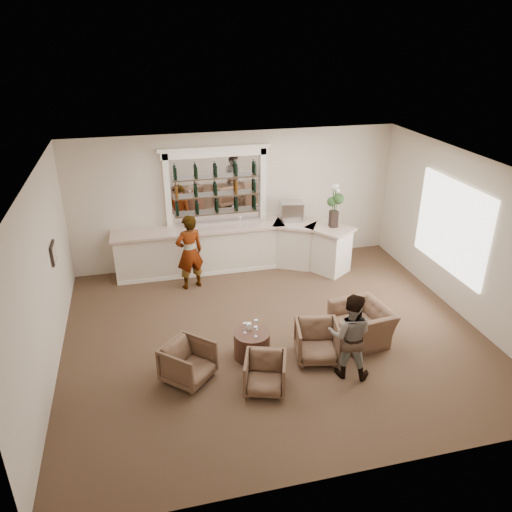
{
  "coord_description": "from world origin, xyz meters",
  "views": [
    {
      "loc": [
        -2.31,
        -7.94,
        5.52
      ],
      "look_at": [
        -0.14,
        0.9,
        1.3
      ],
      "focal_mm": 35.0,
      "sensor_mm": 36.0,
      "label": 1
    }
  ],
  "objects_px": {
    "armchair_left": "(188,362)",
    "flower_vase": "(335,203)",
    "armchair_right": "(317,342)",
    "armchair_far": "(362,324)",
    "guest": "(350,336)",
    "bar_counter": "(234,248)",
    "espresso_machine": "(292,211)",
    "sommelier": "(190,252)",
    "armchair_center": "(265,373)",
    "cocktail_table": "(252,344)"
  },
  "relations": [
    {
      "from": "cocktail_table",
      "to": "armchair_center",
      "type": "relative_size",
      "value": 0.95
    },
    {
      "from": "guest",
      "to": "espresso_machine",
      "type": "relative_size",
      "value": 2.94
    },
    {
      "from": "cocktail_table",
      "to": "flower_vase",
      "type": "relative_size",
      "value": 0.62
    },
    {
      "from": "espresso_machine",
      "to": "guest",
      "type": "bearing_deg",
      "value": -84.75
    },
    {
      "from": "sommelier",
      "to": "espresso_machine",
      "type": "bearing_deg",
      "value": 179.79
    },
    {
      "from": "bar_counter",
      "to": "armchair_right",
      "type": "xyz_separation_m",
      "value": [
        0.71,
        -3.93,
        -0.22
      ]
    },
    {
      "from": "armchair_right",
      "to": "flower_vase",
      "type": "bearing_deg",
      "value": 76.28
    },
    {
      "from": "bar_counter",
      "to": "flower_vase",
      "type": "xyz_separation_m",
      "value": [
        2.3,
        -0.57,
        1.16
      ]
    },
    {
      "from": "guest",
      "to": "armchair_right",
      "type": "bearing_deg",
      "value": -31.25
    },
    {
      "from": "armchair_left",
      "to": "armchair_far",
      "type": "bearing_deg",
      "value": -39.41
    },
    {
      "from": "armchair_right",
      "to": "cocktail_table",
      "type": "bearing_deg",
      "value": 174.98
    },
    {
      "from": "sommelier",
      "to": "espresso_machine",
      "type": "xyz_separation_m",
      "value": [
        2.63,
        0.75,
        0.49
      ]
    },
    {
      "from": "bar_counter",
      "to": "guest",
      "type": "xyz_separation_m",
      "value": [
        1.07,
        -4.48,
        0.2
      ]
    },
    {
      "from": "armchair_left",
      "to": "armchair_far",
      "type": "distance_m",
      "value": 3.39
    },
    {
      "from": "cocktail_table",
      "to": "armchair_center",
      "type": "xyz_separation_m",
      "value": [
        0.0,
        -0.94,
        0.06
      ]
    },
    {
      "from": "armchair_left",
      "to": "armchair_right",
      "type": "height_order",
      "value": "armchair_right"
    },
    {
      "from": "armchair_right",
      "to": "armchair_far",
      "type": "relative_size",
      "value": 0.72
    },
    {
      "from": "armchair_far",
      "to": "guest",
      "type": "bearing_deg",
      "value": -44.5
    },
    {
      "from": "flower_vase",
      "to": "armchair_left",
      "type": "bearing_deg",
      "value": -138.99
    },
    {
      "from": "guest",
      "to": "armchair_right",
      "type": "relative_size",
      "value": 2.01
    },
    {
      "from": "guest",
      "to": "armchair_right",
      "type": "xyz_separation_m",
      "value": [
        -0.36,
        0.55,
        -0.43
      ]
    },
    {
      "from": "cocktail_table",
      "to": "armchair_right",
      "type": "xyz_separation_m",
      "value": [
        1.13,
        -0.34,
        0.1
      ]
    },
    {
      "from": "bar_counter",
      "to": "guest",
      "type": "relative_size",
      "value": 3.68
    },
    {
      "from": "armchair_right",
      "to": "armchair_center",
      "type": "bearing_deg",
      "value": -140.2
    },
    {
      "from": "armchair_center",
      "to": "armchair_far",
      "type": "distance_m",
      "value": 2.37
    },
    {
      "from": "armchair_left",
      "to": "armchair_far",
      "type": "relative_size",
      "value": 0.71
    },
    {
      "from": "sommelier",
      "to": "armchair_center",
      "type": "bearing_deg",
      "value": 84.77
    },
    {
      "from": "armchair_left",
      "to": "espresso_machine",
      "type": "height_order",
      "value": "espresso_machine"
    },
    {
      "from": "guest",
      "to": "bar_counter",
      "type": "bearing_deg",
      "value": -51.09
    },
    {
      "from": "bar_counter",
      "to": "armchair_left",
      "type": "bearing_deg",
      "value": -112.14
    },
    {
      "from": "armchair_far",
      "to": "flower_vase",
      "type": "distance_m",
      "value": 3.35
    },
    {
      "from": "sommelier",
      "to": "flower_vase",
      "type": "distance_m",
      "value": 3.57
    },
    {
      "from": "sommelier",
      "to": "armchair_left",
      "type": "relative_size",
      "value": 2.31
    },
    {
      "from": "armchair_left",
      "to": "flower_vase",
      "type": "distance_m",
      "value": 5.38
    },
    {
      "from": "armchair_right",
      "to": "sommelier",
      "type": "bearing_deg",
      "value": 131.38
    },
    {
      "from": "armchair_far",
      "to": "armchair_center",
      "type": "bearing_deg",
      "value": -73.86
    },
    {
      "from": "armchair_left",
      "to": "armchair_right",
      "type": "distance_m",
      "value": 2.33
    },
    {
      "from": "espresso_machine",
      "to": "armchair_right",
      "type": "bearing_deg",
      "value": -90.44
    },
    {
      "from": "cocktail_table",
      "to": "armchair_left",
      "type": "relative_size",
      "value": 0.86
    },
    {
      "from": "cocktail_table",
      "to": "armchair_right",
      "type": "relative_size",
      "value": 0.85
    },
    {
      "from": "sommelier",
      "to": "cocktail_table",
      "type": "bearing_deg",
      "value": 88.1
    },
    {
      "from": "armchair_center",
      "to": "armchair_right",
      "type": "xyz_separation_m",
      "value": [
        1.13,
        0.6,
        0.04
      ]
    },
    {
      "from": "sommelier",
      "to": "guest",
      "type": "bearing_deg",
      "value": 104.17
    },
    {
      "from": "armchair_left",
      "to": "flower_vase",
      "type": "bearing_deg",
      "value": -5.36
    },
    {
      "from": "espresso_machine",
      "to": "armchair_far",
      "type": "bearing_deg",
      "value": -75.43
    },
    {
      "from": "guest",
      "to": "armchair_left",
      "type": "relative_size",
      "value": 2.04
    },
    {
      "from": "armchair_right",
      "to": "armchair_left",
      "type": "bearing_deg",
      "value": -167.16
    },
    {
      "from": "sommelier",
      "to": "armchair_far",
      "type": "bearing_deg",
      "value": 118.85
    },
    {
      "from": "armchair_center",
      "to": "armchair_far",
      "type": "xyz_separation_m",
      "value": [
        2.16,
        0.96,
        0.04
      ]
    },
    {
      "from": "bar_counter",
      "to": "espresso_machine",
      "type": "xyz_separation_m",
      "value": [
        1.46,
        0.09,
        0.8
      ]
    }
  ]
}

